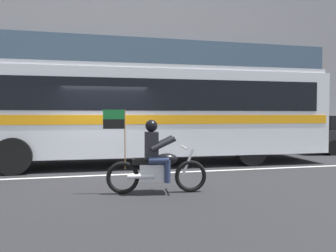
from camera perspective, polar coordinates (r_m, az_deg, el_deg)
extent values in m
plane|color=black|center=(9.48, -11.38, -8.14)|extent=(60.00, 60.00, 0.00)
cube|color=gray|center=(14.52, -11.82, -4.33)|extent=(28.00, 3.80, 0.15)
cube|color=silver|center=(8.89, -11.29, -8.79)|extent=(26.60, 0.14, 0.01)
cube|color=gray|center=(17.62, -12.11, 20.19)|extent=(28.00, 0.80, 14.36)
cube|color=#384C60|center=(16.64, -12.04, 13.60)|extent=(25.76, 0.10, 1.40)
cube|color=silver|center=(10.64, -4.49, 2.35)|extent=(12.39, 2.83, 2.70)
cube|color=black|center=(10.66, -4.50, 5.31)|extent=(11.40, 2.85, 0.96)
cube|color=orange|center=(10.64, -4.49, 1.27)|extent=(12.14, 2.85, 0.28)
cube|color=#BABCC3|center=(10.74, -4.51, 9.89)|extent=(12.14, 2.70, 0.16)
cylinder|color=black|center=(9.71, -26.45, -4.97)|extent=(1.04, 0.30, 1.04)
cylinder|color=black|center=(10.62, 14.96, -4.25)|extent=(1.04, 0.30, 1.04)
torus|color=black|center=(6.82, 4.15, -9.12)|extent=(0.70, 0.16, 0.69)
torus|color=black|center=(6.71, -8.27, -9.32)|extent=(0.70, 0.16, 0.69)
cube|color=silver|center=(6.71, -2.44, -8.45)|extent=(0.67, 0.35, 0.36)
ellipsoid|color=black|center=(6.69, -0.29, -6.05)|extent=(0.51, 0.33, 0.24)
cube|color=black|center=(6.66, -4.17, -6.43)|extent=(0.58, 0.32, 0.12)
cylinder|color=silver|center=(6.76, 3.65, -6.64)|extent=(0.28, 0.09, 0.58)
cylinder|color=silver|center=(6.71, 2.99, -3.96)|extent=(0.11, 0.64, 0.04)
cylinder|color=silver|center=(6.55, -4.99, -9.16)|extent=(0.56, 0.15, 0.09)
cube|color=black|center=(6.62, -3.05, -3.51)|extent=(0.32, 0.39, 0.56)
sphere|color=black|center=(6.60, -3.06, 0.03)|extent=(0.26, 0.26, 0.26)
cylinder|color=#232D4C|center=(6.85, -1.96, -5.86)|extent=(0.43, 0.19, 0.15)
cylinder|color=#232D4C|center=(6.90, -0.46, -7.81)|extent=(0.13, 0.13, 0.46)
cylinder|color=#232D4C|center=(6.49, -1.71, -6.29)|extent=(0.43, 0.19, 0.15)
cylinder|color=#232D4C|center=(6.55, -0.12, -8.35)|extent=(0.13, 0.13, 0.46)
cylinder|color=black|center=(6.84, -1.14, -3.00)|extent=(0.53, 0.16, 0.32)
cylinder|color=black|center=(6.44, -0.81, -3.31)|extent=(0.53, 0.16, 0.32)
cylinder|color=olive|center=(6.60, -7.87, -2.46)|extent=(0.02, 0.02, 1.25)
cube|color=#197233|center=(6.59, -9.89, 2.09)|extent=(0.44, 0.07, 0.20)
cube|color=black|center=(6.59, -9.88, 0.36)|extent=(0.44, 0.07, 0.20)
cylinder|color=black|center=(14.62, 27.76, -3.51)|extent=(0.64, 0.22, 0.64)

